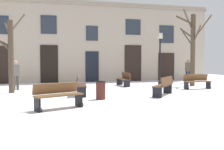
# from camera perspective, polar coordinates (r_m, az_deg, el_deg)

# --- Properties ---
(ground_plane) EXTENTS (30.97, 30.97, 0.00)m
(ground_plane) POSITION_cam_1_polar(r_m,az_deg,el_deg) (12.87, 1.76, -4.12)
(ground_plane) COLOR white
(building_facade) EXTENTS (19.36, 0.60, 6.03)m
(building_facade) POSITION_cam_1_polar(r_m,az_deg,el_deg) (20.31, -4.61, 7.20)
(building_facade) COLOR tan
(building_facade) RESTS_ON ground
(tree_foreground) EXTENTS (1.59, 1.64, 4.10)m
(tree_foreground) POSITION_cam_1_polar(r_m,az_deg,el_deg) (14.27, -20.80, 4.39)
(tree_foreground) COLOR #4C3D2D
(tree_foreground) RESTS_ON ground
(tree_left_of_center) EXTENTS (1.47, 2.09, 4.76)m
(tree_left_of_center) POSITION_cam_1_polar(r_m,az_deg,el_deg) (17.64, 16.78, 5.73)
(tree_left_of_center) COLOR #4C3D2D
(tree_left_of_center) RESTS_ON ground
(streetlamp) EXTENTS (0.30, 0.30, 3.48)m
(streetlamp) POSITION_cam_1_polar(r_m,az_deg,el_deg) (18.01, 10.20, 4.75)
(streetlamp) COLOR black
(streetlamp) RESTS_ON ground
(litter_bin) EXTENTS (0.43, 0.43, 0.76)m
(litter_bin) POSITION_cam_1_polar(r_m,az_deg,el_deg) (11.17, -2.42, -3.25)
(litter_bin) COLOR #4C1E19
(litter_bin) RESTS_ON ground
(bench_facing_shops) EXTENTS (0.74, 1.95, 0.90)m
(bench_facing_shops) POSITION_cam_1_polar(r_m,az_deg,el_deg) (12.65, -6.84, -2.11)
(bench_facing_shops) COLOR #3D2819
(bench_facing_shops) RESTS_ON ground
(bench_back_to_back_right) EXTENTS (1.72, 1.11, 0.87)m
(bench_back_to_back_right) POSITION_cam_1_polar(r_m,az_deg,el_deg) (9.15, -11.39, -4.28)
(bench_back_to_back_right) COLOR brown
(bench_back_to_back_right) RESTS_ON ground
(bench_near_lamp) EXTENTS (1.61, 1.72, 0.89)m
(bench_near_lamp) POSITION_cam_1_polar(r_m,az_deg,el_deg) (12.54, 11.02, -2.19)
(bench_near_lamp) COLOR #51331E
(bench_near_lamp) RESTS_ON ground
(bench_by_litter_bin) EXTENTS (1.60, 0.49, 0.84)m
(bench_by_litter_bin) POSITION_cam_1_polar(r_m,az_deg,el_deg) (15.91, 17.65, -1.30)
(bench_by_litter_bin) COLOR brown
(bench_by_litter_bin) RESTS_ON ground
(bench_back_to_back_left) EXTENTS (0.50, 1.79, 0.86)m
(bench_back_to_back_left) POSITION_cam_1_polar(r_m,az_deg,el_deg) (16.97, 2.56, -0.83)
(bench_back_to_back_left) COLOR #51331E
(bench_back_to_back_left) RESTS_ON ground
(person_by_shop_door) EXTENTS (0.42, 0.30, 1.63)m
(person_by_shop_door) POSITION_cam_1_polar(r_m,az_deg,el_deg) (15.49, -19.85, 0.26)
(person_by_shop_door) COLOR #403D3A
(person_by_shop_door) RESTS_ON ground
(person_near_bench) EXTENTS (0.44, 0.35, 1.74)m
(person_near_bench) POSITION_cam_1_polar(r_m,az_deg,el_deg) (19.93, 15.90, 1.16)
(person_near_bench) COLOR black
(person_near_bench) RESTS_ON ground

